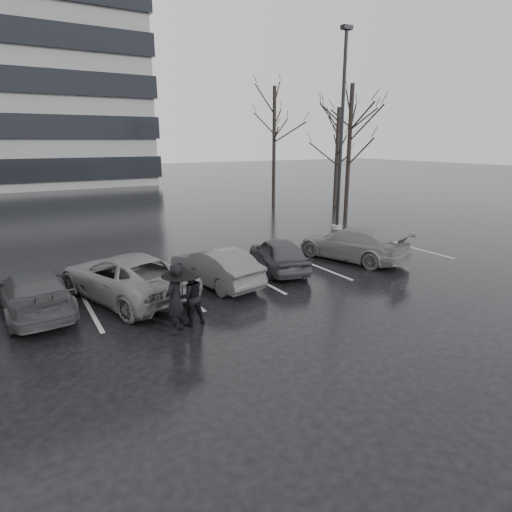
{
  "coord_description": "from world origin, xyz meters",
  "views": [
    {
      "loc": [
        -6.68,
        -10.5,
        4.71
      ],
      "look_at": [
        0.07,
        1.0,
        1.1
      ],
      "focal_mm": 30.0,
      "sensor_mm": 36.0,
      "label": 1
    }
  ],
  "objects": [
    {
      "name": "tree_ne",
      "position": [
        14.5,
        14.0,
        3.5
      ],
      "size": [
        0.26,
        0.26,
        7.0
      ],
      "primitive_type": "cylinder",
      "color": "black",
      "rests_on": "ground"
    },
    {
      "name": "car_west_a",
      "position": [
        -0.9,
        2.05,
        0.63
      ],
      "size": [
        2.0,
        3.98,
        1.25
      ],
      "primitive_type": "imported",
      "rotation": [
        0.0,
        0.0,
        3.33
      ],
      "color": "#2F2F31",
      "rests_on": "ground"
    },
    {
      "name": "pedestrian_left",
      "position": [
        -3.37,
        -0.9,
        0.9
      ],
      "size": [
        0.78,
        0.76,
        1.8
      ],
      "primitive_type": "imported",
      "rotation": [
        0.0,
        0.0,
        3.87
      ],
      "color": "black",
      "rests_on": "ground"
    },
    {
      "name": "car_west_b",
      "position": [
        -3.82,
        2.28,
        0.69
      ],
      "size": [
        3.72,
        5.46,
        1.39
      ],
      "primitive_type": "imported",
      "rotation": [
        0.0,
        0.0,
        3.45
      ],
      "color": "#545457",
      "rests_on": "ground"
    },
    {
      "name": "tree_north",
      "position": [
        11.0,
        17.0,
        4.25
      ],
      "size": [
        0.26,
        0.26,
        8.5
      ],
      "primitive_type": "cylinder",
      "color": "black",
      "rests_on": "ground"
    },
    {
      "name": "car_main",
      "position": [
        1.83,
        2.36,
        0.62
      ],
      "size": [
        2.31,
        3.9,
        1.24
      ],
      "primitive_type": "imported",
      "rotation": [
        0.0,
        0.0,
        2.9
      ],
      "color": "black",
      "rests_on": "ground"
    },
    {
      "name": "umbrella",
      "position": [
        -3.13,
        -0.78,
        1.58
      ],
      "size": [
        1.02,
        1.02,
        1.73
      ],
      "color": "black",
      "rests_on": "ground"
    },
    {
      "name": "stall_stripes",
      "position": [
        -0.8,
        2.5,
        0.0
      ],
      "size": [
        19.72,
        5.0,
        0.0
      ],
      "color": "#A8A8AB",
      "rests_on": "ground"
    },
    {
      "name": "pedestrian_right",
      "position": [
        -2.86,
        -0.6,
        0.78
      ],
      "size": [
        0.76,
        0.6,
        1.56
      ],
      "primitive_type": "imported",
      "rotation": [
        0.0,
        0.0,
        3.14
      ],
      "color": "black",
      "rests_on": "ground"
    },
    {
      "name": "ground",
      "position": [
        0.0,
        0.0,
        0.0
      ],
      "size": [
        160.0,
        160.0,
        0.0
      ],
      "primitive_type": "plane",
      "color": "black",
      "rests_on": "ground"
    },
    {
      "name": "car_east",
      "position": [
        5.23,
        2.08,
        0.67
      ],
      "size": [
        3.09,
        4.95,
        1.34
      ],
      "primitive_type": "imported",
      "rotation": [
        0.0,
        0.0,
        3.43
      ],
      "color": "#545457",
      "rests_on": "ground"
    },
    {
      "name": "tree_east",
      "position": [
        12.0,
        10.0,
        4.0
      ],
      "size": [
        0.26,
        0.26,
        8.0
      ],
      "primitive_type": "cylinder",
      "color": "black",
      "rests_on": "ground"
    },
    {
      "name": "lamp_post",
      "position": [
        8.86,
        7.19,
        4.65
      ],
      "size": [
        0.56,
        0.56,
        10.16
      ],
      "rotation": [
        0.0,
        0.0,
        -0.09
      ],
      "color": "gray",
      "rests_on": "ground"
    },
    {
      "name": "car_west_c",
      "position": [
        -6.34,
        2.35,
        0.61
      ],
      "size": [
        2.03,
        4.3,
        1.21
      ],
      "primitive_type": "imported",
      "rotation": [
        0.0,
        0.0,
        3.22
      ],
      "color": "black",
      "rests_on": "ground"
    }
  ]
}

